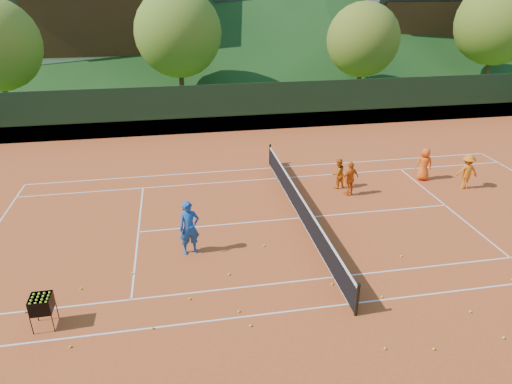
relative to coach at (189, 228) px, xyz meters
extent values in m
plane|color=#30571B|center=(4.49, 1.78, -1.01)|extent=(400.00, 400.00, 0.00)
cube|color=#B1461C|center=(4.49, 1.78, -1.00)|extent=(40.00, 24.00, 0.02)
imported|color=#194DA4|center=(0.00, 0.00, 0.00)|extent=(0.80, 0.61, 1.97)
imported|color=orange|center=(6.94, 4.36, -0.28)|extent=(0.85, 0.76, 1.42)
imported|color=orange|center=(7.21, 3.53, -0.20)|extent=(1.00, 0.70, 1.57)
imported|color=#FB5B16|center=(11.29, 4.52, -0.19)|extent=(0.85, 0.63, 1.58)
imported|color=orange|center=(12.70, 3.27, -0.17)|extent=(1.11, 0.72, 1.63)
sphere|color=#DDF729|center=(1.20, -3.48, -0.95)|extent=(0.07, 0.07, 0.07)
sphere|color=#DDF729|center=(2.63, -0.08, -0.95)|extent=(0.07, 0.07, 0.07)
sphere|color=#DDF729|center=(-1.96, -0.99, -0.95)|extent=(0.07, 0.07, 0.07)
sphere|color=#DDF729|center=(1.44, -4.13, -0.95)|extent=(0.07, 0.07, 0.07)
sphere|color=#DDF729|center=(7.19, -1.61, -0.95)|extent=(0.07, 0.07, 0.07)
sphere|color=#DDF729|center=(-4.58, -1.95, -0.95)|extent=(0.07, 0.07, 0.07)
sphere|color=#DDF729|center=(-3.35, -4.08, -0.95)|extent=(0.07, 0.07, 0.07)
sphere|color=#DDF729|center=(-1.24, -3.75, -0.95)|extent=(0.07, 0.07, 0.07)
sphere|color=#DDF729|center=(8.05, -5.82, -0.95)|extent=(0.07, 0.07, 0.07)
sphere|color=#DDF729|center=(4.61, -1.46, -0.95)|extent=(0.07, 0.07, 0.07)
sphere|color=#DDF729|center=(-4.90, -2.39, -0.95)|extent=(0.07, 0.07, 0.07)
sphere|color=#DDF729|center=(7.81, -4.69, -0.95)|extent=(0.07, 0.07, 0.07)
sphere|color=#DDF729|center=(4.74, -5.62, -0.95)|extent=(0.07, 0.07, 0.07)
sphere|color=#DDF729|center=(-3.49, -1.54, -0.95)|extent=(0.07, 0.07, 0.07)
sphere|color=#DDF729|center=(10.06, -3.52, -0.95)|extent=(0.07, 0.07, 0.07)
sphere|color=#DDF729|center=(5.99, -5.86, -0.95)|extent=(0.07, 0.07, 0.07)
sphere|color=#DDF729|center=(5.57, -3.60, -0.95)|extent=(0.07, 0.07, 0.07)
sphere|color=#DDF729|center=(1.15, -1.61, -0.95)|extent=(0.07, 0.07, 0.07)
sphere|color=#DDF729|center=(-0.17, -2.65, -0.95)|extent=(0.07, 0.07, 0.07)
sphere|color=#DDF729|center=(4.29, -2.72, -0.95)|extent=(0.07, 0.07, 0.07)
cube|color=silver|center=(4.49, -3.70, -0.98)|extent=(23.77, 0.06, 0.00)
cube|color=white|center=(4.49, 7.27, -0.98)|extent=(23.77, 0.06, 0.00)
cube|color=white|center=(4.49, -2.33, -0.98)|extent=(23.77, 0.06, 0.00)
cube|color=white|center=(4.49, 5.90, -0.98)|extent=(23.77, 0.06, 0.00)
cube|color=white|center=(-1.91, 1.78, -0.98)|extent=(0.06, 8.23, 0.00)
cube|color=white|center=(10.89, 1.78, -0.98)|extent=(0.06, 8.23, 0.00)
cube|color=white|center=(4.49, 1.78, -0.98)|extent=(12.80, 0.06, 0.00)
cube|color=white|center=(4.49, 1.78, -0.98)|extent=(0.06, 10.97, 0.00)
cube|color=black|center=(4.49, 1.78, -0.54)|extent=(0.03, 11.97, 0.90)
cube|color=white|center=(4.49, 1.78, -0.07)|extent=(0.05, 11.97, 0.06)
cylinder|color=black|center=(4.49, -4.20, -0.44)|extent=(0.10, 0.10, 1.10)
cylinder|color=black|center=(4.49, 7.77, -0.44)|extent=(0.10, 0.10, 1.10)
cube|color=black|center=(4.49, 13.78, 0.51)|extent=(40.00, 0.05, 3.00)
cube|color=#195824|center=(4.49, 13.78, -0.49)|extent=(40.40, 0.05, 1.00)
cylinder|color=black|center=(-4.43, -3.38, -0.71)|extent=(0.02, 0.02, 0.55)
cylinder|color=black|center=(-3.88, -3.38, -0.71)|extent=(0.02, 0.02, 0.55)
cylinder|color=black|center=(-4.43, -2.83, -0.71)|extent=(0.02, 0.02, 0.55)
cylinder|color=black|center=(-3.88, -2.83, -0.71)|extent=(0.02, 0.02, 0.55)
cube|color=black|center=(-4.15, -3.10, -0.44)|extent=(0.55, 0.55, 0.02)
cube|color=black|center=(-4.15, -3.38, -0.21)|extent=(0.55, 0.02, 0.45)
cube|color=black|center=(-4.15, -2.83, -0.21)|extent=(0.55, 0.02, 0.45)
cube|color=black|center=(-4.43, -3.10, -0.21)|extent=(0.02, 0.55, 0.45)
cube|color=black|center=(-3.88, -3.10, -0.21)|extent=(0.02, 0.55, 0.45)
sphere|color=#CCE526|center=(-4.36, -3.31, -0.02)|extent=(0.07, 0.07, 0.07)
sphere|color=#CCE526|center=(-4.36, -3.17, -0.02)|extent=(0.07, 0.07, 0.07)
sphere|color=#CCE526|center=(-4.36, -3.03, -0.02)|extent=(0.07, 0.07, 0.07)
sphere|color=#CCE526|center=(-4.36, -2.90, -0.02)|extent=(0.07, 0.07, 0.07)
sphere|color=#CCE526|center=(-4.22, -3.31, -0.02)|extent=(0.07, 0.07, 0.07)
sphere|color=#CCE526|center=(-4.22, -3.17, -0.02)|extent=(0.07, 0.07, 0.07)
sphere|color=#CCE526|center=(-4.22, -3.03, -0.02)|extent=(0.07, 0.07, 0.07)
sphere|color=#CCE526|center=(-4.22, -2.90, -0.02)|extent=(0.07, 0.07, 0.07)
sphere|color=#CCE526|center=(-4.09, -3.31, -0.02)|extent=(0.07, 0.07, 0.07)
sphere|color=#CCE526|center=(-4.09, -3.17, -0.02)|extent=(0.07, 0.07, 0.07)
sphere|color=#CCE526|center=(-4.09, -3.03, -0.02)|extent=(0.07, 0.07, 0.07)
sphere|color=#CCE526|center=(-4.09, -2.90, -0.02)|extent=(0.07, 0.07, 0.07)
sphere|color=#CCE526|center=(-3.95, -3.31, -0.02)|extent=(0.07, 0.07, 0.07)
sphere|color=#CCE526|center=(-3.95, -3.17, -0.02)|extent=(0.07, 0.07, 0.07)
sphere|color=#CCE526|center=(-3.95, -3.03, -0.02)|extent=(0.07, 0.07, 0.07)
sphere|color=#CCE526|center=(-3.95, -2.90, -0.02)|extent=(0.07, 0.07, 0.07)
cube|color=beige|center=(-5.51, 31.78, 0.43)|extent=(12.00, 9.00, 2.88)
cube|color=#351C0E|center=(-5.51, 31.78, 4.11)|extent=(12.24, 9.18, 4.48)
cube|color=beige|center=(10.49, 35.78, 0.25)|extent=(11.00, 8.00, 2.52)
cube|color=#381B0F|center=(10.49, 35.78, 3.47)|extent=(11.22, 8.16, 3.92)
cube|color=beige|center=(24.49, 31.78, 0.34)|extent=(10.00, 8.00, 2.70)
cube|color=#391F0F|center=(24.49, 31.78, 3.79)|extent=(10.20, 8.16, 4.20)
cylinder|color=#412B1A|center=(-11.51, 19.78, 0.34)|extent=(0.36, 0.36, 2.70)
cylinder|color=#3E2919|center=(0.49, 21.78, 0.43)|extent=(0.36, 0.36, 2.88)
sphere|color=#44711E|center=(0.49, 21.78, 4.19)|extent=(6.40, 6.40, 6.40)
cylinder|color=#3B2517|center=(14.49, 20.78, 0.25)|extent=(0.36, 0.36, 2.52)
sphere|color=#4C6C1C|center=(14.49, 20.78, 3.54)|extent=(5.60, 5.60, 5.60)
cylinder|color=#432D1B|center=(26.49, 21.78, 0.52)|extent=(0.36, 0.36, 3.06)
sphere|color=#476B1C|center=(26.49, 21.78, 4.52)|extent=(6.80, 6.80, 6.80)
camera|label=1|loc=(-0.18, -13.90, 7.78)|focal=32.00mm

